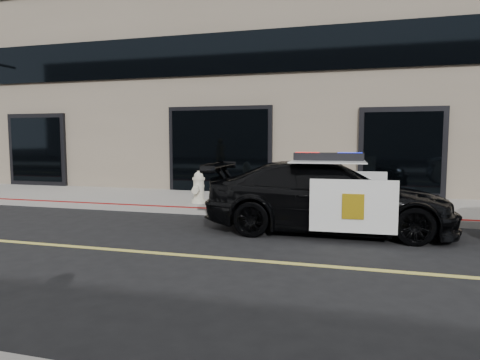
# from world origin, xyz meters

# --- Properties ---
(ground) EXTENTS (120.00, 120.00, 0.00)m
(ground) POSITION_xyz_m (0.00, 0.00, 0.00)
(ground) COLOR black
(ground) RESTS_ON ground
(sidewalk_n) EXTENTS (60.00, 3.50, 0.15)m
(sidewalk_n) POSITION_xyz_m (0.00, 5.25, 0.07)
(sidewalk_n) COLOR gray
(sidewalk_n) RESTS_ON ground
(building_n) EXTENTS (60.00, 7.00, 12.00)m
(building_n) POSITION_xyz_m (0.00, 10.50, 6.00)
(building_n) COLOR #756856
(building_n) RESTS_ON ground
(police_car) EXTENTS (2.39, 4.93, 1.57)m
(police_car) POSITION_xyz_m (2.76, 2.41, 0.70)
(police_car) COLOR black
(police_car) RESTS_ON ground
(fire_hydrant) EXTENTS (0.38, 0.53, 0.85)m
(fire_hydrant) POSITION_xyz_m (-0.72, 4.36, 0.55)
(fire_hydrant) COLOR beige
(fire_hydrant) RESTS_ON sidewalk_n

